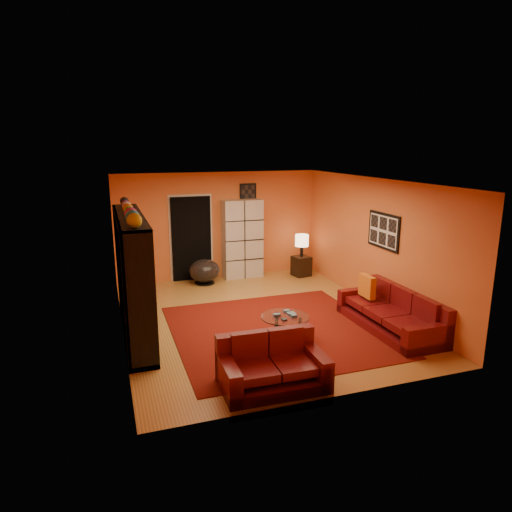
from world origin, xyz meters
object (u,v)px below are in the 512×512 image
object	(u,v)px
entertainment_unit	(133,276)
table_lamp	(302,241)
tv	(136,280)
loveseat	(271,365)
coffee_table	(285,319)
bowl_chair	(205,271)
storage_cabinet	(242,239)
side_table	(301,266)
sofa	(394,314)

from	to	relation	value
entertainment_unit	table_lamp	xyz separation A→B (m)	(4.25, 2.39, -0.15)
entertainment_unit	tv	world-z (taller)	entertainment_unit
loveseat	entertainment_unit	bearing A→B (deg)	35.43
coffee_table	bowl_chair	distance (m)	3.65
entertainment_unit	storage_cabinet	world-z (taller)	entertainment_unit
side_table	bowl_chair	bearing A→B (deg)	177.54
coffee_table	side_table	size ratio (longest dim) A/B	1.65
storage_cabinet	side_table	world-z (taller)	storage_cabinet
table_lamp	entertainment_unit	bearing A→B (deg)	-150.58
entertainment_unit	side_table	distance (m)	4.94
sofa	loveseat	world-z (taller)	same
tv	table_lamp	size ratio (longest dim) A/B	1.56
side_table	table_lamp	bearing A→B (deg)	-116.57
loveseat	table_lamp	distance (m)	5.51
coffee_table	bowl_chair	xyz separation A→B (m)	(-0.59, 3.60, -0.06)
loveseat	storage_cabinet	xyz separation A→B (m)	(1.19, 5.22, 0.68)
storage_cabinet	coffee_table	bearing A→B (deg)	-97.64
tv	side_table	size ratio (longest dim) A/B	1.74
sofa	bowl_chair	distance (m)	4.61
loveseat	storage_cabinet	distance (m)	5.40
coffee_table	sofa	bearing A→B (deg)	-5.18
bowl_chair	side_table	size ratio (longest dim) A/B	1.45
entertainment_unit	side_table	xyz separation A→B (m)	(4.25, 2.39, -0.80)
coffee_table	storage_cabinet	world-z (taller)	storage_cabinet
tv	bowl_chair	bearing A→B (deg)	-34.69
tv	bowl_chair	world-z (taller)	tv
entertainment_unit	storage_cabinet	size ratio (longest dim) A/B	1.55
side_table	table_lamp	size ratio (longest dim) A/B	0.90
tv	storage_cabinet	xyz separation A→B (m)	(2.77, 2.80, -0.00)
bowl_chair	side_table	xyz separation A→B (m)	(2.47, -0.11, -0.07)
bowl_chair	table_lamp	bearing A→B (deg)	-2.46
tv	coffee_table	xyz separation A→B (m)	(2.32, -1.10, -0.60)
tv	coffee_table	distance (m)	2.64
storage_cabinet	table_lamp	distance (m)	1.49
tv	table_lamp	xyz separation A→B (m)	(4.20, 2.39, -0.07)
side_table	table_lamp	world-z (taller)	table_lamp
entertainment_unit	sofa	world-z (taller)	entertainment_unit
entertainment_unit	side_table	bearing A→B (deg)	29.42
tv	side_table	bearing A→B (deg)	-60.31
loveseat	coffee_table	bearing A→B (deg)	-27.88
table_lamp	coffee_table	bearing A→B (deg)	-118.22
tv	bowl_chair	xyz separation A→B (m)	(1.73, 2.50, -0.65)
tv	loveseat	bearing A→B (deg)	-146.91
entertainment_unit	coffee_table	size ratio (longest dim) A/B	3.64
tv	table_lamp	bearing A→B (deg)	-60.31
loveseat	bowl_chair	xyz separation A→B (m)	(0.15, 4.92, 0.03)
sofa	storage_cabinet	xyz separation A→B (m)	(-1.60, 4.08, 0.68)
coffee_table	storage_cabinet	xyz separation A→B (m)	(0.44, 3.90, 0.60)
storage_cabinet	bowl_chair	size ratio (longest dim) A/B	2.67
sofa	side_table	distance (m)	3.68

